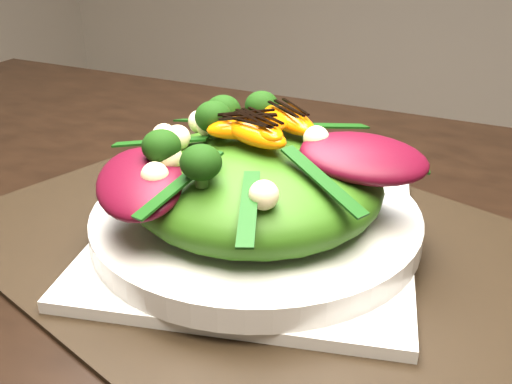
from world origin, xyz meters
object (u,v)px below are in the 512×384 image
at_px(plate_base, 256,235).
at_px(lettuce_mound, 256,184).
at_px(placemat, 256,242).
at_px(orange_segment, 264,123).
at_px(dining_table, 395,355).
at_px(salad_bowl, 256,219).

bearing_deg(plate_base, lettuce_mound, 0.00).
distance_m(placemat, orange_segment, 0.10).
xyz_separation_m(dining_table, orange_segment, (-0.14, 0.09, 0.12)).
bearing_deg(salad_bowl, placemat, 0.00).
bearing_deg(orange_segment, lettuce_mound, -77.76).
bearing_deg(lettuce_mound, placemat, 0.00).
xyz_separation_m(plate_base, lettuce_mound, (0.00, 0.00, 0.05)).
height_order(placemat, orange_segment, orange_segment).
height_order(lettuce_mound, orange_segment, orange_segment).
relative_size(dining_table, lettuce_mound, 8.00).
height_order(dining_table, orange_segment, dining_table).
distance_m(dining_table, plate_base, 0.15).
bearing_deg(placemat, dining_table, -24.56).
xyz_separation_m(placemat, lettuce_mound, (-0.00, 0.00, 0.05)).
bearing_deg(lettuce_mound, dining_table, -24.56).
bearing_deg(salad_bowl, lettuce_mound, 0.00).
xyz_separation_m(dining_table, lettuce_mound, (-0.13, 0.06, 0.07)).
bearing_deg(plate_base, dining_table, -24.56).
height_order(salad_bowl, lettuce_mound, lettuce_mound).
bearing_deg(plate_base, orange_segment, 102.24).
relative_size(dining_table, placemat, 3.43).
height_order(dining_table, salad_bowl, dining_table).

